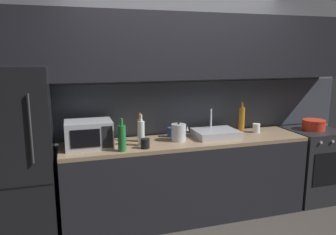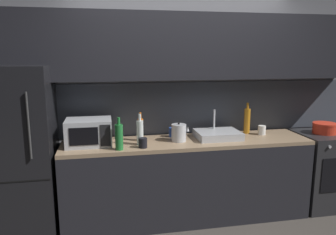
{
  "view_description": "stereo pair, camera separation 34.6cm",
  "coord_description": "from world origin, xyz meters",
  "px_view_note": "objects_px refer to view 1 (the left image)",
  "views": [
    {
      "loc": [
        -1.2,
        -2.35,
        1.83
      ],
      "look_at": [
        -0.22,
        0.9,
        1.16
      ],
      "focal_mm": 34.99,
      "sensor_mm": 36.0,
      "label": 1
    },
    {
      "loc": [
        -0.87,
        -2.43,
        1.83
      ],
      "look_at": [
        -0.22,
        0.9,
        1.16
      ],
      "focal_mm": 34.99,
      "sensor_mm": 36.0,
      "label": 2
    }
  ],
  "objects_px": {
    "wine_bottle_green": "(122,138)",
    "mug_dark": "(145,144)",
    "oven_range": "(311,164)",
    "mug_blue": "(171,132)",
    "wine_bottle_clear": "(141,133)",
    "cooking_pot": "(314,125)",
    "wine_bottle_orange": "(140,130)",
    "kettle": "(179,132)",
    "refrigerator": "(16,158)",
    "microwave": "(89,134)",
    "mug_white": "(256,128)",
    "wine_bottle_amber": "(242,119)"
  },
  "relations": [
    {
      "from": "wine_bottle_green",
      "to": "refrigerator",
      "type": "bearing_deg",
      "value": 167.65
    },
    {
      "from": "wine_bottle_green",
      "to": "mug_dark",
      "type": "bearing_deg",
      "value": 6.35
    },
    {
      "from": "mug_dark",
      "to": "wine_bottle_clear",
      "type": "bearing_deg",
      "value": 97.34
    },
    {
      "from": "kettle",
      "to": "wine_bottle_clear",
      "type": "relative_size",
      "value": 0.64
    },
    {
      "from": "cooking_pot",
      "to": "mug_white",
      "type": "bearing_deg",
      "value": 173.8
    },
    {
      "from": "mug_blue",
      "to": "kettle",
      "type": "bearing_deg",
      "value": -82.24
    },
    {
      "from": "kettle",
      "to": "wine_bottle_green",
      "type": "height_order",
      "value": "wine_bottle_green"
    },
    {
      "from": "wine_bottle_orange",
      "to": "mug_white",
      "type": "height_order",
      "value": "wine_bottle_orange"
    },
    {
      "from": "wine_bottle_orange",
      "to": "mug_dark",
      "type": "xyz_separation_m",
      "value": [
        -0.01,
        -0.27,
        -0.08
      ]
    },
    {
      "from": "kettle",
      "to": "wine_bottle_orange",
      "type": "distance_m",
      "value": 0.41
    },
    {
      "from": "wine_bottle_green",
      "to": "mug_white",
      "type": "xyz_separation_m",
      "value": [
        1.65,
        0.3,
        -0.08
      ]
    },
    {
      "from": "mug_dark",
      "to": "cooking_pot",
      "type": "xyz_separation_m",
      "value": [
        2.18,
        0.19,
        0.01
      ]
    },
    {
      "from": "microwave",
      "to": "wine_bottle_green",
      "type": "bearing_deg",
      "value": -38.15
    },
    {
      "from": "microwave",
      "to": "cooking_pot",
      "type": "distance_m",
      "value": 2.71
    },
    {
      "from": "microwave",
      "to": "mug_blue",
      "type": "height_order",
      "value": "microwave"
    },
    {
      "from": "refrigerator",
      "to": "wine_bottle_clear",
      "type": "height_order",
      "value": "refrigerator"
    },
    {
      "from": "refrigerator",
      "to": "cooking_pot",
      "type": "distance_m",
      "value": 3.39
    },
    {
      "from": "mug_white",
      "to": "mug_blue",
      "type": "bearing_deg",
      "value": 174.68
    },
    {
      "from": "oven_range",
      "to": "cooking_pot",
      "type": "xyz_separation_m",
      "value": [
        -0.01,
        0.0,
        0.51
      ]
    },
    {
      "from": "microwave",
      "to": "cooking_pot",
      "type": "relative_size",
      "value": 1.69
    },
    {
      "from": "oven_range",
      "to": "wine_bottle_green",
      "type": "xyz_separation_m",
      "value": [
        -2.42,
        -0.21,
        0.58
      ]
    },
    {
      "from": "mug_white",
      "to": "mug_dark",
      "type": "relative_size",
      "value": 1.07
    },
    {
      "from": "wine_bottle_clear",
      "to": "mug_dark",
      "type": "xyz_separation_m",
      "value": [
        0.01,
        -0.11,
        -0.08
      ]
    },
    {
      "from": "refrigerator",
      "to": "wine_bottle_amber",
      "type": "xyz_separation_m",
      "value": [
        2.49,
        0.18,
        0.19
      ]
    },
    {
      "from": "refrigerator",
      "to": "microwave",
      "type": "relative_size",
      "value": 3.74
    },
    {
      "from": "refrigerator",
      "to": "wine_bottle_clear",
      "type": "bearing_deg",
      "value": -3.48
    },
    {
      "from": "refrigerator",
      "to": "wine_bottle_green",
      "type": "height_order",
      "value": "refrigerator"
    },
    {
      "from": "refrigerator",
      "to": "kettle",
      "type": "height_order",
      "value": "refrigerator"
    },
    {
      "from": "wine_bottle_clear",
      "to": "mug_dark",
      "type": "distance_m",
      "value": 0.14
    },
    {
      "from": "kettle",
      "to": "wine_bottle_amber",
      "type": "distance_m",
      "value": 0.89
    },
    {
      "from": "microwave",
      "to": "wine_bottle_amber",
      "type": "relative_size",
      "value": 1.27
    },
    {
      "from": "wine_bottle_orange",
      "to": "mug_dark",
      "type": "distance_m",
      "value": 0.28
    },
    {
      "from": "wine_bottle_amber",
      "to": "wine_bottle_green",
      "type": "relative_size",
      "value": 1.12
    },
    {
      "from": "oven_range",
      "to": "mug_blue",
      "type": "height_order",
      "value": "mug_blue"
    },
    {
      "from": "oven_range",
      "to": "microwave",
      "type": "height_order",
      "value": "microwave"
    },
    {
      "from": "microwave",
      "to": "mug_blue",
      "type": "xyz_separation_m",
      "value": [
        0.91,
        0.16,
        -0.08
      ]
    },
    {
      "from": "mug_white",
      "to": "cooking_pot",
      "type": "relative_size",
      "value": 0.39
    },
    {
      "from": "refrigerator",
      "to": "mug_white",
      "type": "bearing_deg",
      "value": 1.79
    },
    {
      "from": "wine_bottle_amber",
      "to": "mug_blue",
      "type": "xyz_separation_m",
      "value": [
        -0.89,
        -0.0,
        -0.1
      ]
    },
    {
      "from": "kettle",
      "to": "wine_bottle_green",
      "type": "xyz_separation_m",
      "value": [
        -0.64,
        -0.2,
        0.04
      ]
    },
    {
      "from": "oven_range",
      "to": "mug_dark",
      "type": "relative_size",
      "value": 9.02
    },
    {
      "from": "refrigerator",
      "to": "kettle",
      "type": "xyz_separation_m",
      "value": [
        1.62,
        -0.01,
        0.13
      ]
    },
    {
      "from": "oven_range",
      "to": "refrigerator",
      "type": "bearing_deg",
      "value": 179.98
    },
    {
      "from": "wine_bottle_green",
      "to": "wine_bottle_clear",
      "type": "bearing_deg",
      "value": 32.69
    },
    {
      "from": "wine_bottle_green",
      "to": "cooking_pot",
      "type": "xyz_separation_m",
      "value": [
        2.41,
        0.21,
        -0.07
      ]
    },
    {
      "from": "oven_range",
      "to": "kettle",
      "type": "relative_size",
      "value": 4.33
    },
    {
      "from": "kettle",
      "to": "wine_bottle_clear",
      "type": "xyz_separation_m",
      "value": [
        -0.43,
        -0.06,
        0.04
      ]
    },
    {
      "from": "wine_bottle_orange",
      "to": "mug_white",
      "type": "xyz_separation_m",
      "value": [
        1.41,
        -0.0,
        -0.07
      ]
    },
    {
      "from": "wine_bottle_amber",
      "to": "wine_bottle_clear",
      "type": "bearing_deg",
      "value": -168.82
    },
    {
      "from": "mug_white",
      "to": "refrigerator",
      "type": "bearing_deg",
      "value": -178.21
    }
  ]
}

